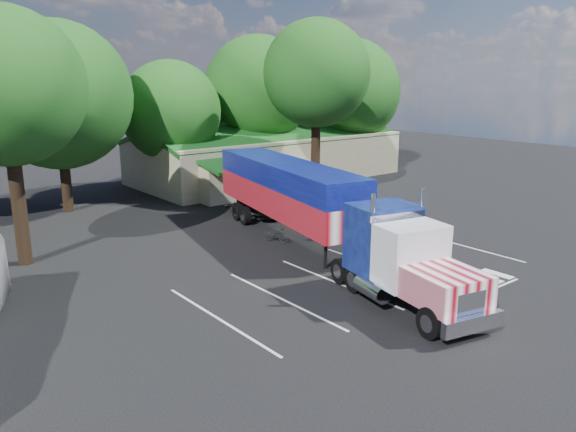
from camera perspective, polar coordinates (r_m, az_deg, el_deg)
ground at (r=30.67m, az=-2.80°, el=-3.68°), size 120.00×120.00×0.00m
event_hall at (r=52.18m, az=-2.18°, el=6.23°), size 24.20×14.12×5.55m
tree_row_c at (r=41.68m, az=-22.37°, el=11.26°), size 10.00×10.00×13.05m
tree_row_d at (r=46.34m, az=-11.85°, el=10.39°), size 8.00×8.00×10.60m
tree_row_e at (r=51.42m, az=-3.05°, el=12.68°), size 9.60×9.60×12.90m
tree_row_f at (r=57.01m, az=6.06°, el=12.46°), size 10.40×10.40×13.00m
tree_near_left at (r=30.39m, az=-26.83°, el=11.60°), size 7.60×7.60×12.65m
tree_near_right at (r=43.05m, az=2.92°, el=14.23°), size 8.00×8.00×13.50m
semi_truck at (r=30.25m, az=2.34°, el=1.31°), size 7.60×22.54×4.71m
woman at (r=32.77m, az=4.16°, el=-1.15°), size 0.37×0.56×1.51m
bicycle at (r=32.35m, az=-1.28°, el=-1.95°), size 1.13×1.66×0.82m
silver_sedan at (r=48.38m, az=-1.11°, el=3.84°), size 4.66×2.34×1.47m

